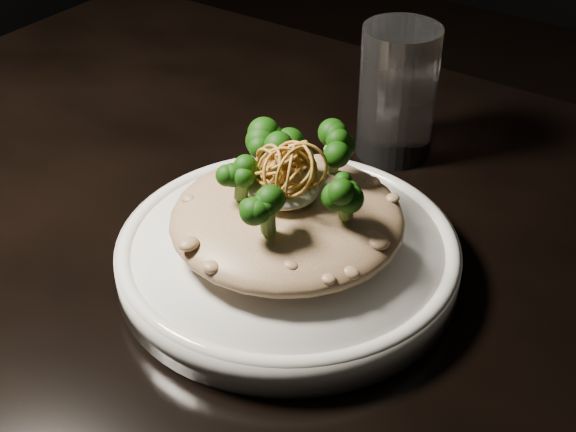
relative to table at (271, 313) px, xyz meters
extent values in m
cube|color=black|center=(0.00, 0.00, 0.06)|extent=(1.10, 0.80, 0.04)
cylinder|color=black|center=(-0.48, 0.33, -0.31)|extent=(0.05, 0.05, 0.71)
cylinder|color=silver|center=(0.04, -0.02, 0.10)|extent=(0.28, 0.28, 0.03)
ellipsoid|color=brown|center=(0.03, -0.02, 0.13)|extent=(0.19, 0.19, 0.04)
ellipsoid|color=white|center=(0.03, -0.02, 0.16)|extent=(0.06, 0.06, 0.02)
cylinder|color=silver|center=(0.01, 0.19, 0.15)|extent=(0.08, 0.08, 0.13)
camera|label=1|loc=(0.33, -0.44, 0.50)|focal=50.00mm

